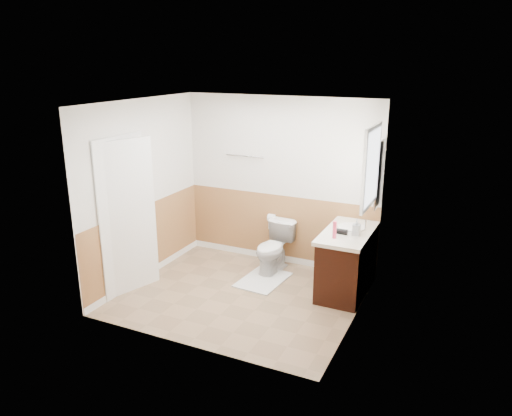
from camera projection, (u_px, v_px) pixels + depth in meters
The scene contains 32 objects.
floor at pixel (241, 295), 6.46m from camera, with size 3.00×3.00×0.00m, color #8C7051.
ceiling at pixel (239, 103), 5.73m from camera, with size 3.00×3.00×0.00m, color white.
wall_back at pixel (280, 182), 7.22m from camera, with size 3.00×3.00×0.00m, color silver.
wall_front at pixel (183, 238), 4.97m from camera, with size 3.00×3.00×0.00m, color silver.
wall_left at pixel (143, 191), 6.71m from camera, with size 3.00×3.00×0.00m, color silver.
wall_right at pixel (359, 221), 5.49m from camera, with size 3.00×3.00×0.00m, color silver.
wainscot_back at pixel (279, 230), 7.43m from camera, with size 3.00×3.00×0.00m, color #A26C40.
wainscot_front at pixel (186, 303), 5.20m from camera, with size 3.00×3.00×0.00m, color #A26C40.
wainscot_left at pixel (147, 243), 6.92m from camera, with size 2.60×2.60×0.00m, color #A26C40.
wainscot_right at pixel (354, 281), 5.71m from camera, with size 2.60×2.60×0.00m, color #A26C40.
toilet at pixel (274, 248), 7.10m from camera, with size 0.40×0.71×0.72m, color silver.
bath_mat at pixel (263, 280), 6.89m from camera, with size 0.55×0.80×0.02m, color silver.
vanity_cabinet at pixel (347, 263), 6.47m from camera, with size 0.55×1.10×0.80m, color black.
vanity_knob_left at pixel (323, 252), 6.46m from camera, with size 0.03×0.03×0.03m, color silver.
vanity_knob_right at pixel (328, 247), 6.63m from camera, with size 0.03×0.03×0.03m, color silver.
countertop at pixel (348, 233), 6.35m from camera, with size 0.60×1.15×0.05m, color white.
sink_basin at pixel (352, 227), 6.46m from camera, with size 0.36×0.36×0.02m, color white.
faucet at pixel (365, 225), 6.37m from camera, with size 0.02×0.02×0.14m, color silver.
lotion_bottle at pixel (335, 230), 6.07m from camera, with size 0.05×0.05×0.22m, color #DF395C.
soap_dispenser at pixel (356, 227), 6.18m from camera, with size 0.10×0.10×0.21m, color #99A2AC.
hair_dryer_body at pixel (342, 232), 6.23m from camera, with size 0.07×0.07×0.14m, color black.
hair_dryer_handle at pixel (341, 232), 6.31m from camera, with size 0.03×0.03×0.07m, color black.
mirror_panel at pixel (379, 174), 6.36m from camera, with size 0.02×0.35×0.90m, color silver.
window_frame at pixel (371, 167), 5.86m from camera, with size 0.04×0.80×1.00m, color white.
window_glass at pixel (373, 167), 5.86m from camera, with size 0.01×0.70×0.90m, color white.
door at pixel (129, 218), 6.34m from camera, with size 0.05×0.80×2.04m, color white.
door_frame at pixel (124, 216), 6.37m from camera, with size 0.02×0.92×2.10m, color white.
door_knob at pixel (148, 216), 6.62m from camera, with size 0.06×0.06×0.06m, color silver.
towel_bar at pixel (245, 156), 7.30m from camera, with size 0.02×0.02×0.62m, color silver.
tp_holder_bar at pixel (271, 218), 7.36m from camera, with size 0.02×0.02×0.14m, color silver.
tp_roll at pixel (271, 218), 7.36m from camera, with size 0.11×0.11×0.10m, color white.
tp_sheet at pixel (271, 225), 7.40m from camera, with size 0.10×0.01×0.16m, color white.
Camera 1 is at (2.65, -5.21, 3.00)m, focal length 34.32 mm.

